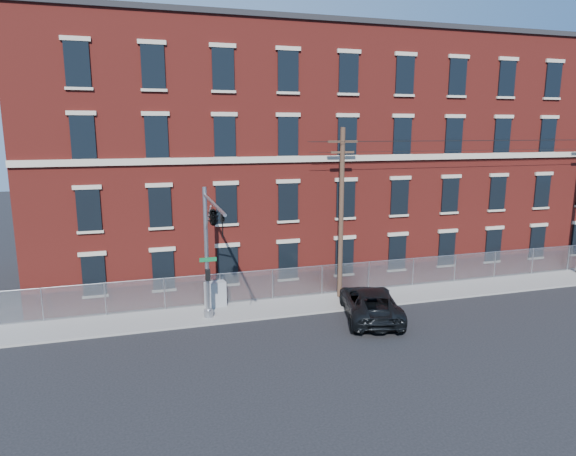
% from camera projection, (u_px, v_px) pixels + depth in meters
% --- Properties ---
extents(ground, '(140.00, 140.00, 0.00)m').
position_uv_depth(ground, '(345.00, 339.00, 24.11)').
color(ground, black).
rests_on(ground, ground).
extents(sidewalk, '(65.00, 3.00, 0.12)m').
position_uv_depth(sidewalk, '(487.00, 286.00, 32.11)').
color(sidewalk, gray).
rests_on(sidewalk, ground).
extents(mill_building, '(55.30, 14.32, 16.30)m').
position_uv_depth(mill_building, '(420.00, 153.00, 38.94)').
color(mill_building, maroon).
rests_on(mill_building, ground).
extents(chain_link_fence, '(59.06, 0.06, 1.85)m').
position_uv_depth(chain_link_fence, '(475.00, 266.00, 33.14)').
color(chain_link_fence, '#A5A8AD').
rests_on(chain_link_fence, ground).
extents(traffic_signal_mast, '(0.90, 6.75, 7.00)m').
position_uv_depth(traffic_signal_mast, '(212.00, 229.00, 23.46)').
color(traffic_signal_mast, '#9EA0A5').
rests_on(traffic_signal_mast, ground).
extents(utility_pole_near, '(1.80, 0.28, 10.00)m').
position_uv_depth(utility_pole_near, '(341.00, 211.00, 28.89)').
color(utility_pole_near, '#4B3325').
rests_on(utility_pole_near, ground).
extents(pickup_truck, '(4.20, 6.47, 1.66)m').
position_uv_depth(pickup_truck, '(370.00, 303.00, 26.71)').
color(pickup_truck, black).
rests_on(pickup_truck, ground).
extents(utility_cabinet, '(1.24, 0.79, 1.43)m').
position_uv_depth(utility_cabinet, '(215.00, 294.00, 28.11)').
color(utility_cabinet, gray).
rests_on(utility_cabinet, sidewalk).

